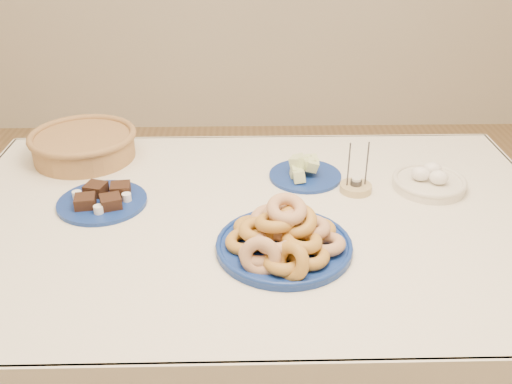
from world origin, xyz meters
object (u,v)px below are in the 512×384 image
at_px(candle_holder, 356,187).
at_px(dining_table, 256,247).
at_px(wicker_basket, 84,144).
at_px(egg_bowl, 429,181).
at_px(brownie_plate, 103,200).
at_px(melon_plate, 305,170).
at_px(donut_platter, 284,238).

bearing_deg(candle_holder, dining_table, -156.34).
relative_size(wicker_basket, egg_bowl, 1.71).
distance_m(dining_table, brownie_plate, 0.46).
relative_size(dining_table, melon_plate, 5.96).
height_order(donut_platter, egg_bowl, donut_platter).
relative_size(brownie_plate, egg_bowl, 1.03).
height_order(dining_table, donut_platter, donut_platter).
bearing_deg(egg_bowl, brownie_plate, -175.58).
xyz_separation_m(dining_table, candle_holder, (0.30, 0.13, 0.12)).
height_order(candle_holder, egg_bowl, candle_holder).
xyz_separation_m(melon_plate, egg_bowl, (0.37, -0.08, -0.00)).
relative_size(donut_platter, brownie_plate, 1.63).
relative_size(donut_platter, melon_plate, 1.57).
relative_size(brownie_plate, candle_holder, 1.76).
height_order(brownie_plate, egg_bowl, egg_bowl).
bearing_deg(candle_holder, melon_plate, 147.64).
height_order(melon_plate, brownie_plate, melon_plate).
xyz_separation_m(brownie_plate, wicker_basket, (-0.12, 0.31, 0.04)).
relative_size(dining_table, candle_holder, 10.86).
bearing_deg(melon_plate, dining_table, -125.38).
distance_m(wicker_basket, egg_bowl, 1.11).
height_order(brownie_plate, wicker_basket, wicker_basket).
bearing_deg(brownie_plate, egg_bowl, 4.42).
bearing_deg(brownie_plate, candle_holder, 4.72).
distance_m(dining_table, melon_plate, 0.30).
bearing_deg(egg_bowl, melon_plate, 168.08).
relative_size(melon_plate, brownie_plate, 1.04).
bearing_deg(melon_plate, egg_bowl, -11.92).
bearing_deg(wicker_basket, candle_holder, -16.36).
xyz_separation_m(dining_table, brownie_plate, (-0.43, 0.07, 0.12)).
height_order(donut_platter, wicker_basket, donut_platter).
relative_size(dining_table, egg_bowl, 6.36).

